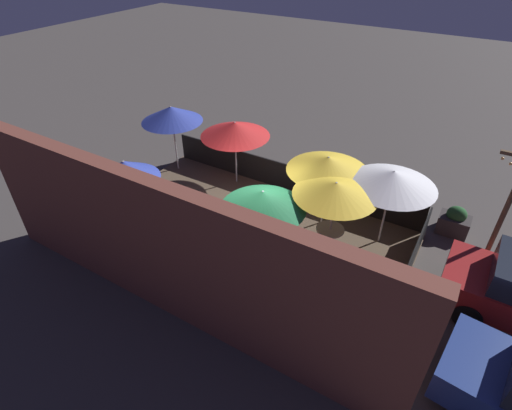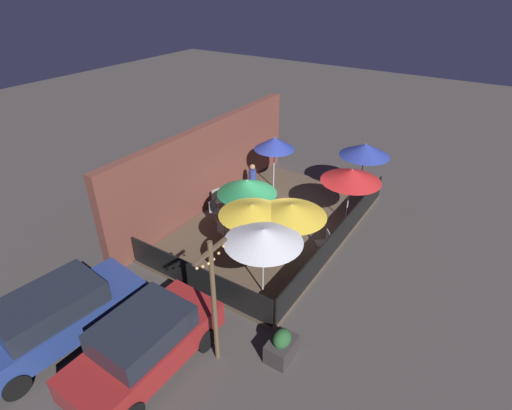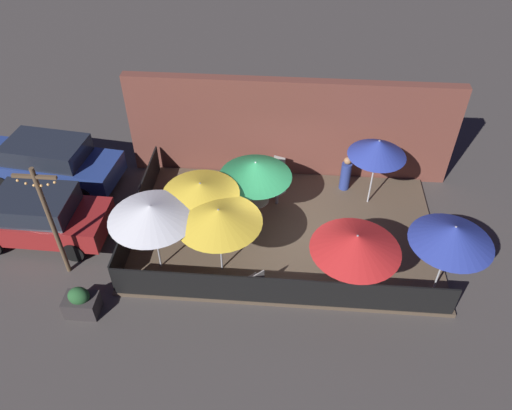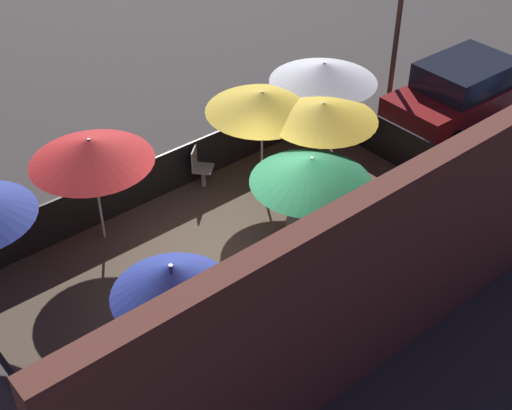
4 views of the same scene
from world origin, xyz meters
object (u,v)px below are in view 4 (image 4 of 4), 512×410
(patio_umbrella_6, at_px, (262,101))
(patio_umbrella_2, at_px, (172,280))
(patron_0, at_px, (245,357))
(patio_umbrella_5, at_px, (90,150))
(patio_chair_2, at_px, (358,301))
(patio_chair_3, at_px, (370,268))
(patio_chair_1, at_px, (200,166))
(light_post, at_px, (396,41))
(patio_umbrella_0, at_px, (323,111))
(dining_table_1, at_px, (308,228))
(dining_table_0, at_px, (319,173))
(patio_umbrella_4, at_px, (324,72))
(patio_umbrella_1, at_px, (311,170))
(patio_chair_4, at_px, (359,215))
(planter_box, at_px, (323,96))
(patio_chair_0, at_px, (308,266))
(parked_car_0, at_px, (463,92))

(patio_umbrella_6, bearing_deg, patio_umbrella_2, 36.32)
(patron_0, bearing_deg, patio_umbrella_5, -152.80)
(patio_umbrella_2, distance_m, patron_0, 1.82)
(patio_chair_2, relative_size, patio_chair_3, 1.00)
(patio_chair_1, bearing_deg, light_post, 43.32)
(light_post, bearing_deg, patio_umbrella_5, -2.39)
(patio_umbrella_0, distance_m, dining_table_1, 2.31)
(dining_table_0, bearing_deg, patio_umbrella_0, 90.00)
(patio_chair_2, distance_m, patio_chair_3, 0.85)
(patio_umbrella_4, distance_m, patio_chair_2, 5.37)
(patio_umbrella_1, relative_size, light_post, 0.59)
(patio_chair_4, bearing_deg, patio_umbrella_1, -0.00)
(patio_umbrella_6, distance_m, patio_chair_1, 1.99)
(light_post, bearing_deg, patio_umbrella_0, 20.35)
(planter_box, bearing_deg, patio_chair_3, 52.51)
(patio_umbrella_2, height_order, patio_chair_4, patio_umbrella_2)
(patio_chair_0, relative_size, parked_car_0, 0.24)
(patron_0, bearing_deg, patio_chair_0, 142.03)
(dining_table_0, distance_m, patio_chair_1, 2.48)
(dining_table_1, bearing_deg, planter_box, -137.23)
(patio_chair_0, bearing_deg, patio_chair_1, 36.01)
(planter_box, xyz_separation_m, light_post, (-0.90, 1.35, 1.64))
(light_post, bearing_deg, parked_car_0, 132.79)
(patron_0, xyz_separation_m, light_post, (-7.90, -4.15, 1.35))
(patio_umbrella_1, xyz_separation_m, patio_chair_2, (0.61, 1.85, -1.36))
(patio_chair_1, relative_size, light_post, 0.25)
(patio_chair_0, xyz_separation_m, planter_box, (-4.85, -4.59, -0.26))
(patio_chair_2, height_order, parked_car_0, parked_car_0)
(patio_umbrella_0, bearing_deg, patio_umbrella_2, 23.24)
(patio_umbrella_0, xyz_separation_m, patio_chair_1, (1.64, -1.86, -1.51))
(patio_chair_2, relative_size, patron_0, 0.74)
(dining_table_0, height_order, light_post, light_post)
(dining_table_1, bearing_deg, patio_chair_4, 165.50)
(patio_chair_1, distance_m, parked_car_0, 6.70)
(dining_table_0, xyz_separation_m, light_post, (-3.68, -1.36, 1.34))
(parked_car_0, bearing_deg, patio_chair_4, 17.82)
(dining_table_1, distance_m, patron_0, 3.26)
(patio_umbrella_1, bearing_deg, patio_umbrella_2, 15.42)
(dining_table_0, distance_m, dining_table_1, 1.81)
(patio_umbrella_4, height_order, patio_chair_2, patio_umbrella_4)
(patio_chair_3, bearing_deg, planter_box, -42.31)
(patio_umbrella_6, distance_m, light_post, 4.33)
(patio_chair_2, bearing_deg, dining_table_0, -15.57)
(patio_chair_0, distance_m, light_post, 6.74)
(planter_box, relative_size, parked_car_0, 0.23)
(dining_table_1, bearing_deg, patio_umbrella_2, 15.42)
(patio_umbrella_1, relative_size, patio_chair_3, 2.36)
(patio_umbrella_4, relative_size, patio_chair_3, 2.50)
(patio_umbrella_2, distance_m, patio_chair_1, 5.44)
(patron_0, relative_size, parked_car_0, 0.31)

